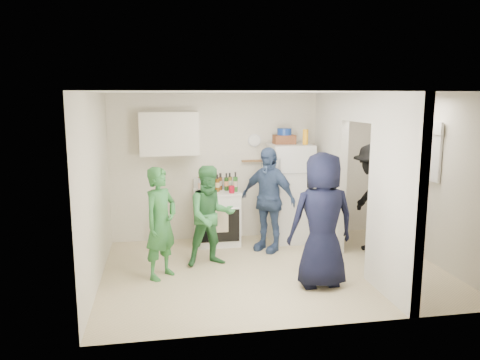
{
  "coord_description": "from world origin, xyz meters",
  "views": [
    {
      "loc": [
        -1.56,
        -6.18,
        2.45
      ],
      "look_at": [
        -0.42,
        0.4,
        1.25
      ],
      "focal_mm": 35.0,
      "sensor_mm": 36.0,
      "label": 1
    }
  ],
  "objects_px": {
    "blue_bowl": "(284,132)",
    "person_green_center": "(211,216)",
    "person_denim": "(268,199)",
    "person_nook": "(372,199)",
    "stove": "(217,217)",
    "fridge": "(290,193)",
    "wicker_basket": "(284,139)",
    "person_green_left": "(161,223)",
    "person_navy": "(322,220)",
    "yellow_cup_stack_top": "(305,137)"
  },
  "relations": [
    {
      "from": "wicker_basket",
      "to": "yellow_cup_stack_top",
      "type": "xyz_separation_m",
      "value": [
        0.32,
        -0.15,
        0.05
      ]
    },
    {
      "from": "blue_bowl",
      "to": "person_nook",
      "type": "distance_m",
      "value": 1.79
    },
    {
      "from": "stove",
      "to": "wicker_basket",
      "type": "height_order",
      "value": "wicker_basket"
    },
    {
      "from": "person_denim",
      "to": "wicker_basket",
      "type": "bearing_deg",
      "value": 97.66
    },
    {
      "from": "stove",
      "to": "wicker_basket",
      "type": "bearing_deg",
      "value": 1.0
    },
    {
      "from": "blue_bowl",
      "to": "person_denim",
      "type": "relative_size",
      "value": 0.14
    },
    {
      "from": "fridge",
      "to": "blue_bowl",
      "type": "bearing_deg",
      "value": 153.43
    },
    {
      "from": "stove",
      "to": "yellow_cup_stack_top",
      "type": "bearing_deg",
      "value": -5.07
    },
    {
      "from": "wicker_basket",
      "to": "person_navy",
      "type": "distance_m",
      "value": 2.2
    },
    {
      "from": "blue_bowl",
      "to": "person_nook",
      "type": "xyz_separation_m",
      "value": [
        1.2,
        -0.86,
        -1.0
      ]
    },
    {
      "from": "stove",
      "to": "blue_bowl",
      "type": "height_order",
      "value": "blue_bowl"
    },
    {
      "from": "fridge",
      "to": "person_denim",
      "type": "relative_size",
      "value": 1.0
    },
    {
      "from": "stove",
      "to": "person_nook",
      "type": "distance_m",
      "value": 2.53
    },
    {
      "from": "blue_bowl",
      "to": "person_nook",
      "type": "bearing_deg",
      "value": -35.55
    },
    {
      "from": "person_green_left",
      "to": "person_navy",
      "type": "xyz_separation_m",
      "value": [
        2.04,
        -0.65,
        0.12
      ]
    },
    {
      "from": "person_green_left",
      "to": "yellow_cup_stack_top",
      "type": "bearing_deg",
      "value": -21.29
    },
    {
      "from": "person_green_center",
      "to": "person_denim",
      "type": "relative_size",
      "value": 0.88
    },
    {
      "from": "wicker_basket",
      "to": "person_nook",
      "type": "distance_m",
      "value": 1.72
    },
    {
      "from": "person_navy",
      "to": "person_nook",
      "type": "xyz_separation_m",
      "value": [
        1.24,
        1.17,
        -0.02
      ]
    },
    {
      "from": "person_denim",
      "to": "person_navy",
      "type": "xyz_separation_m",
      "value": [
        0.36,
        -1.53,
        0.05
      ]
    },
    {
      "from": "stove",
      "to": "person_navy",
      "type": "distance_m",
      "value": 2.33
    },
    {
      "from": "stove",
      "to": "person_nook",
      "type": "relative_size",
      "value": 0.52
    },
    {
      "from": "person_green_center",
      "to": "fridge",
      "type": "bearing_deg",
      "value": 24.37
    },
    {
      "from": "stove",
      "to": "fridge",
      "type": "height_order",
      "value": "fridge"
    },
    {
      "from": "stove",
      "to": "person_denim",
      "type": "relative_size",
      "value": 0.54
    },
    {
      "from": "wicker_basket",
      "to": "person_navy",
      "type": "height_order",
      "value": "wicker_basket"
    },
    {
      "from": "blue_bowl",
      "to": "yellow_cup_stack_top",
      "type": "xyz_separation_m",
      "value": [
        0.32,
        -0.15,
        -0.08
      ]
    },
    {
      "from": "person_green_left",
      "to": "person_green_center",
      "type": "distance_m",
      "value": 0.8
    },
    {
      "from": "wicker_basket",
      "to": "yellow_cup_stack_top",
      "type": "relative_size",
      "value": 1.4
    },
    {
      "from": "wicker_basket",
      "to": "person_green_left",
      "type": "relative_size",
      "value": 0.23
    },
    {
      "from": "wicker_basket",
      "to": "person_denim",
      "type": "distance_m",
      "value": 1.1
    },
    {
      "from": "fridge",
      "to": "person_navy",
      "type": "bearing_deg",
      "value": -93.84
    },
    {
      "from": "blue_bowl",
      "to": "person_green_center",
      "type": "height_order",
      "value": "blue_bowl"
    },
    {
      "from": "stove",
      "to": "blue_bowl",
      "type": "bearing_deg",
      "value": 1.0
    },
    {
      "from": "fridge",
      "to": "blue_bowl",
      "type": "relative_size",
      "value": 6.92
    },
    {
      "from": "stove",
      "to": "fridge",
      "type": "distance_m",
      "value": 1.3
    },
    {
      "from": "wicker_basket",
      "to": "blue_bowl",
      "type": "distance_m",
      "value": 0.13
    },
    {
      "from": "person_denim",
      "to": "person_nook",
      "type": "height_order",
      "value": "person_nook"
    },
    {
      "from": "blue_bowl",
      "to": "person_green_center",
      "type": "xyz_separation_m",
      "value": [
        -1.36,
        -1.02,
        -1.13
      ]
    },
    {
      "from": "stove",
      "to": "person_green_left",
      "type": "bearing_deg",
      "value": -124.38
    },
    {
      "from": "blue_bowl",
      "to": "person_denim",
      "type": "xyz_separation_m",
      "value": [
        -0.39,
        -0.5,
        -1.03
      ]
    },
    {
      "from": "stove",
      "to": "person_denim",
      "type": "bearing_deg",
      "value": -32.25
    },
    {
      "from": "person_navy",
      "to": "person_nook",
      "type": "height_order",
      "value": "person_navy"
    },
    {
      "from": "person_nook",
      "to": "person_green_center",
      "type": "bearing_deg",
      "value": -78.7
    },
    {
      "from": "wicker_basket",
      "to": "blue_bowl",
      "type": "height_order",
      "value": "blue_bowl"
    },
    {
      "from": "fridge",
      "to": "person_green_center",
      "type": "height_order",
      "value": "fridge"
    },
    {
      "from": "person_green_center",
      "to": "person_navy",
      "type": "xyz_separation_m",
      "value": [
        1.32,
        -1.01,
        0.14
      ]
    },
    {
      "from": "fridge",
      "to": "person_green_left",
      "type": "bearing_deg",
      "value": -148.6
    },
    {
      "from": "blue_bowl",
      "to": "yellow_cup_stack_top",
      "type": "relative_size",
      "value": 0.96
    },
    {
      "from": "stove",
      "to": "fridge",
      "type": "relative_size",
      "value": 0.54
    }
  ]
}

